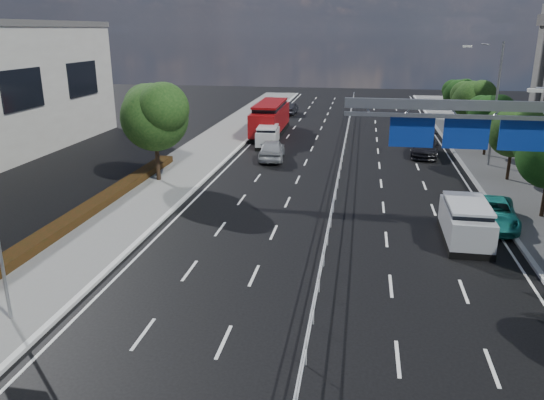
# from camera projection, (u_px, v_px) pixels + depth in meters

# --- Properties ---
(ground) EXTENTS (160.00, 160.00, 0.00)m
(ground) POSITION_uv_depth(u_px,v_px,m) (308.00, 350.00, 16.98)
(ground) COLOR black
(ground) RESTS_ON ground
(kerb_near) EXTENTS (0.25, 140.00, 0.15)m
(kerb_near) POSITION_uv_depth(u_px,v_px,m) (51.00, 323.00, 18.40)
(kerb_near) COLOR silver
(kerb_near) RESTS_ON ground
(median_fence) EXTENTS (0.05, 85.00, 1.02)m
(median_fence) POSITION_uv_depth(u_px,v_px,m) (341.00, 165.00, 37.93)
(median_fence) COLOR silver
(median_fence) RESTS_ON ground
(hedge_near) EXTENTS (1.00, 36.00, 0.44)m
(hedge_near) POSITION_uv_depth(u_px,v_px,m) (24.00, 251.00, 23.68)
(hedge_near) COLOR black
(hedge_near) RESTS_ON sidewalk_near
(overhead_gantry) EXTENTS (10.24, 0.38, 7.45)m
(overhead_gantry) POSITION_uv_depth(u_px,v_px,m) (485.00, 128.00, 23.62)
(overhead_gantry) COLOR gray
(overhead_gantry) RESTS_ON ground
(streetlight_far) EXTENTS (2.78, 2.40, 9.00)m
(streetlight_far) POSITION_uv_depth(u_px,v_px,m) (492.00, 96.00, 38.10)
(streetlight_far) COLOR gray
(streetlight_far) RESTS_ON ground
(near_tree_back) EXTENTS (4.84, 4.51, 6.69)m
(near_tree_back) POSITION_uv_depth(u_px,v_px,m) (155.00, 113.00, 34.33)
(near_tree_back) COLOR black
(near_tree_back) RESTS_ON ground
(far_tree_e) EXTENTS (3.63, 3.38, 5.13)m
(far_tree_e) POSITION_uv_depth(u_px,v_px,m) (515.00, 129.00, 34.72)
(far_tree_e) COLOR black
(far_tree_e) RESTS_ON ground
(far_tree_f) EXTENTS (3.52, 3.28, 5.02)m
(far_tree_f) POSITION_uv_depth(u_px,v_px,m) (490.00, 113.00, 41.77)
(far_tree_f) COLOR black
(far_tree_f) RESTS_ON ground
(far_tree_g) EXTENTS (3.96, 3.69, 5.45)m
(far_tree_g) POSITION_uv_depth(u_px,v_px,m) (472.00, 98.00, 48.72)
(far_tree_g) COLOR black
(far_tree_g) RESTS_ON ground
(far_tree_h) EXTENTS (3.41, 3.18, 4.91)m
(far_tree_h) POSITION_uv_depth(u_px,v_px,m) (459.00, 93.00, 55.87)
(far_tree_h) COLOR black
(far_tree_h) RESTS_ON ground
(white_minivan) EXTENTS (2.05, 4.21, 1.78)m
(white_minivan) POSITION_uv_depth(u_px,v_px,m) (268.00, 136.00, 46.25)
(white_minivan) COLOR black
(white_minivan) RESTS_ON ground
(red_bus) EXTENTS (2.52, 10.32, 3.08)m
(red_bus) POSITION_uv_depth(u_px,v_px,m) (270.00, 118.00, 51.55)
(red_bus) COLOR black
(red_bus) RESTS_ON ground
(near_car_silver) EXTENTS (2.40, 4.94, 1.62)m
(near_car_silver) POSITION_uv_depth(u_px,v_px,m) (272.00, 149.00, 41.56)
(near_car_silver) COLOR #999BA0
(near_car_silver) RESTS_ON ground
(near_car_dark) EXTENTS (1.63, 4.14, 1.34)m
(near_car_dark) POSITION_uv_depth(u_px,v_px,m) (290.00, 109.00, 63.83)
(near_car_dark) COLOR black
(near_car_dark) RESTS_ON ground
(silver_minivan) EXTENTS (2.06, 4.75, 1.97)m
(silver_minivan) POSITION_uv_depth(u_px,v_px,m) (466.00, 222.00, 25.46)
(silver_minivan) COLOR black
(silver_minivan) RESTS_ON ground
(parked_car_teal) EXTENTS (2.90, 5.26, 1.39)m
(parked_car_teal) POSITION_uv_depth(u_px,v_px,m) (493.00, 213.00, 27.57)
(parked_car_teal) COLOR #1B7C78
(parked_car_teal) RESTS_ON ground
(parked_car_dark) EXTENTS (2.74, 5.33, 1.48)m
(parked_car_dark) POSITION_uv_depth(u_px,v_px,m) (425.00, 147.00, 42.89)
(parked_car_dark) COLOR black
(parked_car_dark) RESTS_ON ground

